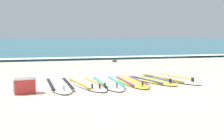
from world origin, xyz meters
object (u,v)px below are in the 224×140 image
(surfboard_3, at_px, (131,81))
(cooler_box, at_px, (24,85))
(surfboard_1, at_px, (86,84))
(surfboard_5, at_px, (168,78))
(surfboard_2, at_px, (108,83))
(surfboard_0, at_px, (59,85))
(surfboard_4, at_px, (151,80))

(surfboard_3, relative_size, cooler_box, 4.35)
(surfboard_1, bearing_deg, cooler_box, -155.18)
(surfboard_5, relative_size, cooler_box, 5.02)
(surfboard_1, distance_m, surfboard_5, 2.44)
(surfboard_2, bearing_deg, surfboard_5, 10.54)
(surfboard_0, relative_size, surfboard_2, 1.02)
(surfboard_1, xyz_separation_m, surfboard_3, (1.21, 0.07, -0.00))
(surfboard_2, height_order, surfboard_3, same)
(surfboard_2, xyz_separation_m, surfboard_4, (1.26, 0.14, 0.00))
(surfboard_1, relative_size, surfboard_5, 0.93)
(surfboard_5, distance_m, cooler_box, 4.03)
(surfboard_3, bearing_deg, surfboard_0, -178.62)
(surfboard_4, xyz_separation_m, surfboard_5, (0.59, 0.20, -0.00))
(surfboard_2, xyz_separation_m, surfboard_5, (1.85, 0.34, -0.00))
(surfboard_0, bearing_deg, surfboard_5, 6.44)
(surfboard_0, height_order, surfboard_5, same)
(surfboard_3, bearing_deg, surfboard_2, -176.40)
(surfboard_2, height_order, surfboard_5, same)
(surfboard_0, xyz_separation_m, surfboard_5, (3.09, 0.35, -0.00))
(surfboard_0, height_order, surfboard_1, same)
(surfboard_4, bearing_deg, surfboard_5, 19.00)
(surfboard_2, bearing_deg, surfboard_3, 3.60)
(cooler_box, bearing_deg, surfboard_4, 14.55)
(surfboard_0, height_order, surfboard_4, same)
(cooler_box, bearing_deg, surfboard_0, 41.64)
(surfboard_1, height_order, surfboard_4, same)
(surfboard_0, xyz_separation_m, cooler_box, (-0.80, -0.71, 0.16))
(surfboard_0, distance_m, surfboard_3, 1.89)
(surfboard_0, bearing_deg, surfboard_4, 3.36)
(surfboard_2, bearing_deg, surfboard_4, 6.43)
(surfboard_2, relative_size, surfboard_3, 1.08)
(surfboard_0, xyz_separation_m, surfboard_1, (0.68, -0.03, 0.00))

